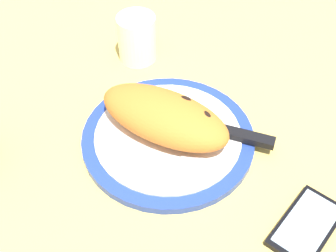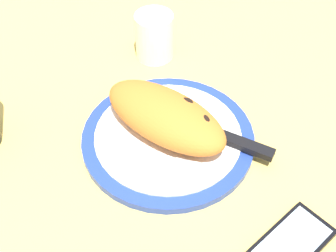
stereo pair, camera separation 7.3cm
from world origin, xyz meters
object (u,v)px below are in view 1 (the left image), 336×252
object	(u,v)px
plate	(168,138)
knife	(228,133)
water_glass	(137,41)
calzone	(164,116)
fork	(162,157)
smartphone	(307,226)

from	to	relation	value
plate	knife	size ratio (longest dim) A/B	1.29
plate	water_glass	world-z (taller)	water_glass
plate	calzone	world-z (taller)	calzone
knife	plate	bearing A→B (deg)	-154.14
plate	fork	distance (cm)	5.13
calzone	fork	bearing A→B (deg)	-66.98
smartphone	knife	bearing A→B (deg)	147.29
plate	knife	xyz separation A→B (cm)	(8.87, 4.30, 1.38)
calzone	water_glass	xyz separation A→B (cm)	(-14.24, 16.68, -0.91)
fork	smartphone	distance (cm)	23.67
plate	fork	size ratio (longest dim) A/B	1.68
fork	water_glass	size ratio (longest dim) A/B	1.84
calzone	fork	distance (cm)	6.66
smartphone	water_glass	world-z (taller)	water_glass
plate	smartphone	xyz separation A→B (cm)	(24.94, -6.02, -0.25)
knife	smartphone	world-z (taller)	knife
calzone	water_glass	distance (cm)	21.95
fork	knife	size ratio (longest dim) A/B	0.77
knife	water_glass	size ratio (longest dim) A/B	2.40
calzone	plate	bearing A→B (deg)	-32.89
fork	knife	bearing A→B (deg)	50.48
plate	water_glass	distance (cm)	23.27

